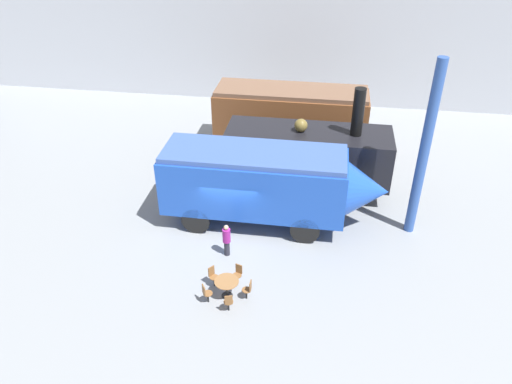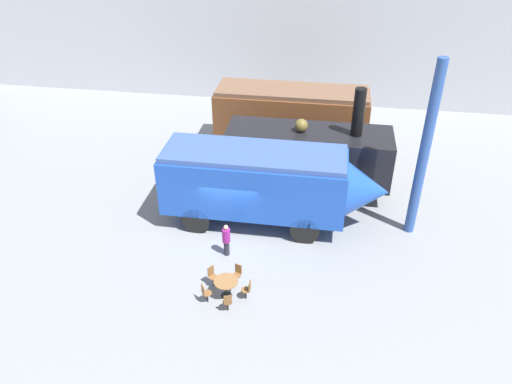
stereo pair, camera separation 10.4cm
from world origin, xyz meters
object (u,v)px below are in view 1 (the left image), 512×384
object	(u,v)px
cafe_table_near	(227,284)
visitor_person	(227,239)
passenger_coach_wooden	(291,113)
cafe_chair_0	(238,273)
steam_locomotive	(308,153)
streamlined_locomotive	(270,181)

from	to	relation	value
cafe_table_near	visitor_person	xyz separation A→B (m)	(-0.49, 2.44, 0.21)
passenger_coach_wooden	cafe_chair_0	size ratio (longest dim) A/B	9.97
passenger_coach_wooden	steam_locomotive	bearing A→B (deg)	-74.42
steam_locomotive	streamlined_locomotive	size ratio (longest dim) A/B	0.81
passenger_coach_wooden	steam_locomotive	size ratio (longest dim) A/B	1.08
steam_locomotive	visitor_person	xyz separation A→B (m)	(-2.98, -5.76, -1.28)
passenger_coach_wooden	cafe_table_near	size ratio (longest dim) A/B	9.25
passenger_coach_wooden	cafe_chair_0	world-z (taller)	passenger_coach_wooden
passenger_coach_wooden	cafe_table_near	distance (m)	13.04
cafe_table_near	visitor_person	size ratio (longest dim) A/B	0.61
cafe_chair_0	steam_locomotive	bearing A→B (deg)	-176.51
cafe_table_near	visitor_person	bearing A→B (deg)	101.45
cafe_table_near	cafe_chair_0	bearing A→B (deg)	69.98
cafe_chair_0	visitor_person	bearing A→B (deg)	-134.64
steam_locomotive	visitor_person	size ratio (longest dim) A/B	5.26
cafe_table_near	visitor_person	world-z (taller)	visitor_person
visitor_person	streamlined_locomotive	bearing A→B (deg)	61.37
cafe_table_near	visitor_person	distance (m)	2.50
streamlined_locomotive	cafe_table_near	distance (m)	5.45
steam_locomotive	cafe_chair_0	xyz separation A→B (m)	(-2.20, -7.41, -1.60)
streamlined_locomotive	passenger_coach_wooden	bearing A→B (deg)	88.42
passenger_coach_wooden	visitor_person	size ratio (longest dim) A/B	5.66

